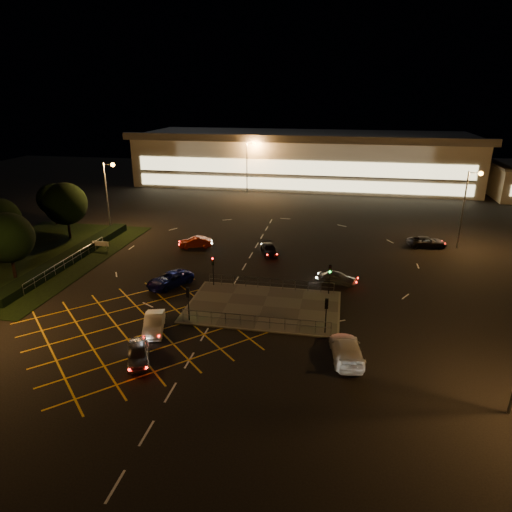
% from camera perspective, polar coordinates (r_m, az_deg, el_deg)
% --- Properties ---
extents(ground, '(180.00, 180.00, 0.00)m').
position_cam_1_polar(ground, '(45.73, -1.14, -5.11)').
color(ground, black).
rests_on(ground, ground).
extents(pedestrian_island, '(14.00, 9.00, 0.12)m').
position_cam_1_polar(pedestrian_island, '(43.59, 0.91, -6.34)').
color(pedestrian_island, '#4C4944').
rests_on(pedestrian_island, ground).
extents(grass_verge, '(18.00, 30.00, 0.08)m').
position_cam_1_polar(grass_verge, '(62.27, -26.00, -0.22)').
color(grass_verge, black).
rests_on(grass_verge, ground).
extents(hedge, '(2.00, 26.00, 1.00)m').
position_cam_1_polar(hedge, '(59.32, -22.17, -0.12)').
color(hedge, black).
rests_on(hedge, ground).
extents(supermarket, '(72.00, 26.50, 10.50)m').
position_cam_1_polar(supermarket, '(103.78, 6.01, 12.09)').
color(supermarket, beige).
rests_on(supermarket, ground).
extents(streetlight_nw, '(1.78, 0.56, 10.03)m').
position_cam_1_polar(streetlight_nw, '(67.99, -17.92, 8.16)').
color(streetlight_nw, slate).
rests_on(streetlight_nw, ground).
extents(streetlight_ne, '(1.78, 0.56, 10.03)m').
position_cam_1_polar(streetlight_ne, '(63.85, 25.02, 6.53)').
color(streetlight_ne, slate).
rests_on(streetlight_ne, ground).
extents(streetlight_far_left, '(1.78, 0.56, 10.03)m').
position_cam_1_polar(streetlight_far_left, '(91.26, -0.88, 11.91)').
color(streetlight_far_left, slate).
rests_on(streetlight_far_left, ground).
extents(streetlight_far_right, '(1.78, 0.56, 10.03)m').
position_cam_1_polar(streetlight_far_right, '(93.99, 24.48, 10.40)').
color(streetlight_far_right, slate).
rests_on(streetlight_far_right, ground).
extents(signal_sw, '(0.28, 0.30, 3.15)m').
position_cam_1_polar(signal_sw, '(40.50, -8.48, -5.11)').
color(signal_sw, black).
rests_on(signal_sw, pedestrian_island).
extents(signal_se, '(0.28, 0.30, 3.15)m').
position_cam_1_polar(signal_se, '(38.50, 8.78, -6.52)').
color(signal_se, black).
rests_on(signal_se, pedestrian_island).
extents(signal_nw, '(0.28, 0.30, 3.15)m').
position_cam_1_polar(signal_nw, '(47.49, -5.39, -1.11)').
color(signal_nw, black).
rests_on(signal_nw, pedestrian_island).
extents(signal_ne, '(0.28, 0.30, 3.15)m').
position_cam_1_polar(signal_ne, '(45.79, 9.21, -2.11)').
color(signal_ne, black).
rests_on(signal_ne, pedestrian_island).
extents(tree_c, '(5.76, 5.76, 7.84)m').
position_cam_1_polar(tree_c, '(67.22, -22.71, 6.04)').
color(tree_c, black).
rests_on(tree_c, ground).
extents(tree_d, '(4.68, 4.68, 6.37)m').
position_cam_1_polar(tree_d, '(75.58, -24.04, 6.53)').
color(tree_d, black).
rests_on(tree_d, ground).
extents(tree_e, '(5.40, 5.40, 7.35)m').
position_cam_1_polar(tree_e, '(55.28, -28.61, 2.02)').
color(tree_e, black).
rests_on(tree_e, ground).
extents(car_near_silver, '(3.20, 4.44, 1.41)m').
position_cam_1_polar(car_near_silver, '(36.35, -14.52, -11.68)').
color(car_near_silver, '#9E9FA5').
rests_on(car_near_silver, ground).
extents(car_queue_white, '(2.74, 4.66, 1.45)m').
position_cam_1_polar(car_queue_white, '(40.14, -12.64, -8.26)').
color(car_queue_white, silver).
rests_on(car_queue_white, ground).
extents(car_left_blue, '(4.68, 5.70, 1.44)m').
position_cam_1_polar(car_left_blue, '(48.74, -10.72, -2.91)').
color(car_left_blue, '#0E1256').
rests_on(car_left_blue, ground).
extents(car_far_dkgrey, '(3.02, 4.58, 1.23)m').
position_cam_1_polar(car_far_dkgrey, '(57.21, 1.66, 0.82)').
color(car_far_dkgrey, black).
rests_on(car_far_dkgrey, ground).
extents(car_right_silver, '(4.25, 2.22, 1.38)m').
position_cam_1_polar(car_right_silver, '(49.21, 10.11, -2.68)').
color(car_right_silver, '#A1A5A8').
rests_on(car_right_silver, ground).
extents(car_circ_red, '(4.46, 2.73, 1.39)m').
position_cam_1_polar(car_circ_red, '(60.17, -7.59, 1.71)').
color(car_circ_red, maroon).
rests_on(car_circ_red, ground).
extents(car_east_grey, '(5.27, 2.99, 1.39)m').
position_cam_1_polar(car_east_grey, '(63.81, 20.60, 1.64)').
color(car_east_grey, black).
rests_on(car_east_grey, ground).
extents(car_approach_white, '(3.00, 5.71, 1.58)m').
position_cam_1_polar(car_approach_white, '(36.16, 11.25, -11.41)').
color(car_approach_white, silver).
rests_on(car_approach_white, ground).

